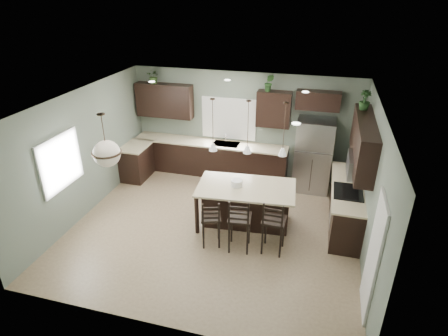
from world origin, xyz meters
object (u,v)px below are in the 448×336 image
kitchen_island (246,206)px  bar_stool_center (239,223)px  refrigerator (313,156)px  plant_back_left (154,76)px  serving_dish (237,183)px  bar_stool_right (274,226)px  bar_stool_left (211,222)px

kitchen_island → bar_stool_center: size_ratio=1.74×
refrigerator → plant_back_left: size_ratio=4.99×
kitchen_island → bar_stool_center: (0.07, -0.87, 0.13)m
serving_dish → bar_stool_center: 0.98m
refrigerator → serving_dish: 2.51m
bar_stool_right → bar_stool_center: bearing=-168.8°
refrigerator → bar_stool_right: refrigerator is taller
kitchen_island → bar_stool_right: bearing=-51.8°
bar_stool_center → serving_dish: bearing=100.6°
refrigerator → bar_stool_center: refrigerator is taller
bar_stool_left → kitchen_island: bearing=41.3°
bar_stool_center → bar_stool_right: bar_stool_center is taller
serving_dish → plant_back_left: size_ratio=0.65×
bar_stool_right → plant_back_left: 5.19m
serving_dish → kitchen_island: bearing=4.8°
bar_stool_left → plant_back_left: size_ratio=2.83×
bar_stool_right → plant_back_left: (-3.72, 3.03, 2.00)m
refrigerator → bar_stool_left: size_ratio=1.76×
refrigerator → kitchen_island: (-1.27, -2.01, -0.46)m
bar_stool_right → plant_back_left: size_ratio=3.16×
bar_stool_center → bar_stool_right: 0.66m
serving_dish → bar_stool_right: (0.92, -0.75, -0.41)m
bar_stool_left → serving_dish: bearing=51.6°
bar_stool_right → plant_back_left: bearing=143.0°
refrigerator → serving_dish: (-1.47, -2.03, 0.07)m
kitchen_island → bar_stool_left: 1.02m
refrigerator → plant_back_left: 4.59m
bar_stool_center → plant_back_left: plant_back_left is taller
refrigerator → bar_stool_left: refrigerator is taller
kitchen_island → bar_stool_right: (0.72, -0.77, 0.12)m
serving_dish → bar_stool_right: bearing=-39.4°
refrigerator → serving_dish: bearing=-126.0°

